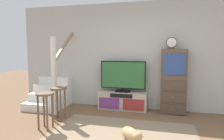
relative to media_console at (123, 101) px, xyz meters
The scene contains 10 objects.
back_wall 1.20m from the media_console, 41.70° to the left, with size 6.40×0.12×2.70m, color #B2B7B2.
area_rug 1.64m from the media_console, 79.33° to the right, with size 2.60×1.80×0.01m, color #847056.
media_console is the anchor object (origin of this frame).
television 0.64m from the media_console, 90.00° to the left, with size 1.13×0.22×0.78m.
side_cabinet 1.33m from the media_console, ahead, with size 0.58×0.38×1.52m.
desk_clock 1.84m from the media_console, ahead, with size 0.25×0.08×0.27m.
staircase 1.94m from the media_console, behind, with size 1.00×1.36×2.20m.
bar_stool_near 1.99m from the media_console, 126.71° to the right, with size 0.34×0.34×0.70m.
bar_stool_far 1.62m from the media_console, 137.92° to the right, with size 0.34×0.34×0.70m.
dog 1.78m from the media_console, 73.83° to the right, with size 0.44×0.46×0.23m.
Camera 1 is at (0.67, -2.61, 1.49)m, focal length 31.70 mm.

